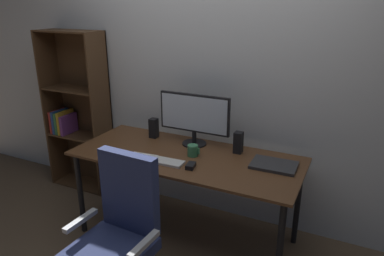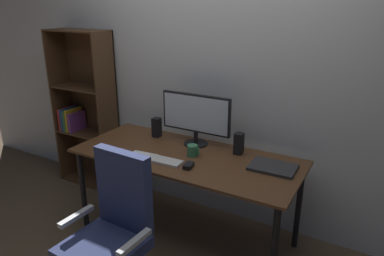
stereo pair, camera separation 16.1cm
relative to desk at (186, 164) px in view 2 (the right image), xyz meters
name	(u,v)px [view 2 (the right image)]	position (x,y,z in m)	size (l,w,h in m)	color
ground_plane	(186,236)	(0.00, 0.00, -0.67)	(12.00, 12.00, 0.00)	brown
back_wall	(218,72)	(0.00, 0.54, 0.63)	(6.40, 0.10, 2.60)	silver
desk	(186,164)	(0.00, 0.00, 0.00)	(1.77, 0.74, 0.74)	#56351E
monitor	(196,116)	(-0.04, 0.23, 0.32)	(0.60, 0.20, 0.43)	black
keyboard	(163,161)	(-0.08, -0.19, 0.08)	(0.29, 0.11, 0.02)	silver
mouse	(188,166)	(0.13, -0.18, 0.09)	(0.06, 0.10, 0.03)	black
coffee_mug	(193,151)	(0.05, 0.01, 0.12)	(0.10, 0.08, 0.09)	#387F51
laptop	(273,167)	(0.66, 0.10, 0.09)	(0.32, 0.23, 0.02)	#2D2D30
speaker_left	(157,127)	(-0.42, 0.22, 0.16)	(0.06, 0.07, 0.17)	black
speaker_right	(239,144)	(0.34, 0.22, 0.16)	(0.06, 0.07, 0.17)	black
paper_sheet	(136,159)	(-0.28, -0.26, 0.08)	(0.21, 0.30, 0.00)	white
office_chair	(112,240)	(-0.06, -0.81, -0.21)	(0.54, 0.54, 1.01)	#B7BABC
bookshelf	(85,111)	(-1.43, 0.37, 0.12)	(0.65, 0.28, 1.61)	#4C331E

